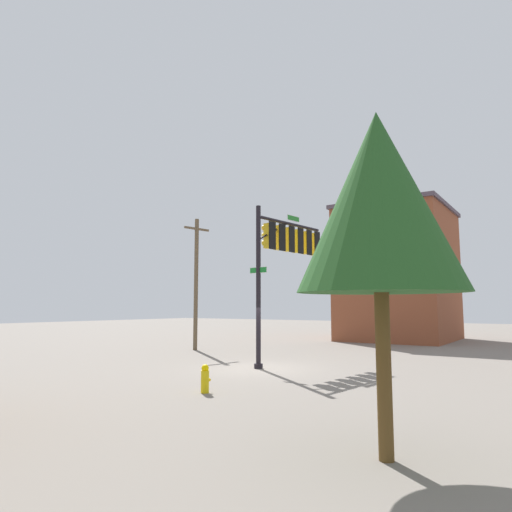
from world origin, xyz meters
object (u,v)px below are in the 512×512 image
utility_pole (196,281)px  tree_mid (379,201)px  fire_hydrant (205,379)px  brick_building (399,274)px  signal_pole_assembly (286,248)px

utility_pole → tree_mid: bearing=-129.1°
fire_hydrant → brick_building: size_ratio=0.08×
fire_hydrant → tree_mid: tree_mid is taller
utility_pole → fire_hydrant: bearing=-136.9°
signal_pole_assembly → utility_pole: bearing=71.7°
signal_pole_assembly → fire_hydrant: 8.84m
utility_pole → brick_building: brick_building is taller
brick_building → utility_pole: bearing=152.8°
signal_pole_assembly → fire_hydrant: (-7.28, -1.45, -4.80)m
tree_mid → brick_building: size_ratio=0.59×
signal_pole_assembly → brick_building: 17.48m
tree_mid → brick_building: 28.68m
brick_building → tree_mid: bearing=-164.0°
signal_pole_assembly → tree_mid: 12.78m
signal_pole_assembly → tree_mid: size_ratio=1.13×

